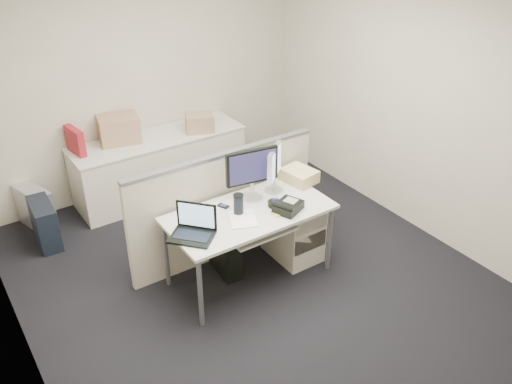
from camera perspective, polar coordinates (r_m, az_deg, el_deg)
floor at (r=5.28m, az=-0.67°, el=-8.83°), size 4.00×4.50×0.01m
wall_back at (r=6.43m, az=-12.07°, el=11.63°), size 4.00×0.02×2.70m
wall_front at (r=3.21m, az=22.23°, el=-10.25°), size 4.00×0.02×2.70m
wall_right at (r=5.81m, az=16.18°, el=9.12°), size 0.02×4.50×2.70m
desk at (r=4.89m, az=-0.72°, el=-2.71°), size 1.50×0.75×0.73m
keyboard_tray at (r=4.79m, az=0.47°, el=-4.13°), size 0.62×0.32×0.02m
drawer_pedestal at (r=5.38m, az=3.93°, el=-3.74°), size 0.40×0.55×0.65m
cubicle_partition at (r=5.27m, az=-3.37°, el=-1.59°), size 2.00×0.06×1.10m
back_counter at (r=6.53m, az=-10.05°, el=2.68°), size 2.00×0.60×0.72m
monitor_main at (r=4.93m, az=-0.43°, el=1.84°), size 0.52×0.27×0.50m
monitor_small at (r=5.07m, az=1.93°, el=2.32°), size 0.40×0.37×0.45m
laptop at (r=4.47m, az=-6.84°, el=-3.41°), size 0.43×0.44×0.26m
trackball at (r=4.92m, az=1.97°, el=-1.24°), size 0.13×0.13×0.05m
desk_phone at (r=4.86m, az=3.41°, el=-1.55°), size 0.30×0.28×0.08m
paper_stack at (r=4.74m, az=-1.40°, el=-2.85°), size 0.32×0.36×0.01m
sticky_pad at (r=4.81m, az=2.25°, el=-2.31°), size 0.09×0.09×0.01m
travel_mug at (r=4.77m, az=-1.86°, el=-1.37°), size 0.11×0.11×0.19m
banana at (r=4.88m, az=3.00°, el=-1.64°), size 0.19×0.15×0.04m
cellphone at (r=4.93m, az=-3.46°, el=-1.48°), size 0.09×0.12×0.01m
manila_folders at (r=5.33m, az=4.57°, el=1.74°), size 0.30×0.36×0.12m
keyboard at (r=4.78m, az=-0.29°, el=-3.86°), size 0.45×0.25×0.02m
pc_tower_desk at (r=5.23m, az=-3.28°, el=-6.54°), size 0.21×0.44×0.39m
pc_tower_spare_dark at (r=6.00m, az=-21.36°, el=-3.12°), size 0.23×0.51×0.47m
pc_tower_spare_silver at (r=6.33m, az=-22.20°, el=-1.53°), size 0.33×0.53×0.46m
cardboard_box_left at (r=6.29m, az=-14.22°, el=6.37°), size 0.49×0.41×0.33m
cardboard_box_right at (r=6.42m, az=-5.95°, el=7.20°), size 0.39×0.35×0.23m
red_binder at (r=6.14m, az=-18.50°, el=5.05°), size 0.12×0.34×0.31m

